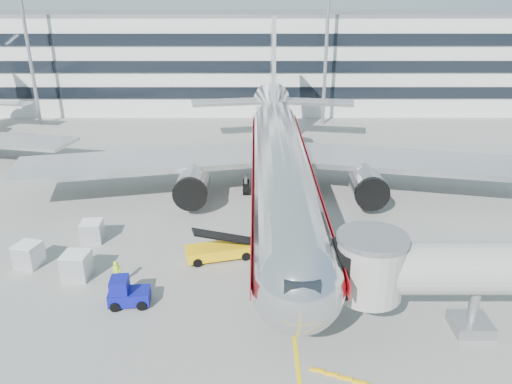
{
  "coord_description": "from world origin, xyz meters",
  "views": [
    {
      "loc": [
        -2.27,
        -32.48,
        18.64
      ],
      "look_at": [
        -2.21,
        4.04,
        4.0
      ],
      "focal_mm": 35.0,
      "sensor_mm": 36.0,
      "label": 1
    }
  ],
  "objects_px": {
    "cargo_container_front": "(77,265)",
    "cargo_container_left": "(29,255)",
    "main_jet": "(280,159)",
    "baggage_tug": "(126,293)",
    "cargo_container_right": "(92,231)",
    "ramp_worker": "(117,273)",
    "belt_loader": "(220,250)"
  },
  "relations": [
    {
      "from": "cargo_container_left",
      "to": "main_jet",
      "type": "bearing_deg",
      "value": 32.93
    },
    {
      "from": "belt_loader",
      "to": "cargo_container_right",
      "type": "xyz_separation_m",
      "value": [
        -10.38,
        2.8,
        0.15
      ]
    },
    {
      "from": "main_jet",
      "to": "cargo_container_left",
      "type": "height_order",
      "value": "main_jet"
    },
    {
      "from": "belt_loader",
      "to": "cargo_container_right",
      "type": "relative_size",
      "value": 3.14
    },
    {
      "from": "cargo_container_left",
      "to": "cargo_container_right",
      "type": "bearing_deg",
      "value": 48.12
    },
    {
      "from": "cargo_container_right",
      "to": "ramp_worker",
      "type": "height_order",
      "value": "ramp_worker"
    },
    {
      "from": "belt_loader",
      "to": "cargo_container_left",
      "type": "relative_size",
      "value": 2.69
    },
    {
      "from": "cargo_container_left",
      "to": "cargo_container_front",
      "type": "height_order",
      "value": "cargo_container_front"
    },
    {
      "from": "main_jet",
      "to": "belt_loader",
      "type": "bearing_deg",
      "value": -114.04
    },
    {
      "from": "cargo_container_front",
      "to": "ramp_worker",
      "type": "distance_m",
      "value": 3.23
    },
    {
      "from": "cargo_container_left",
      "to": "ramp_worker",
      "type": "distance_m",
      "value": 7.61
    },
    {
      "from": "baggage_tug",
      "to": "cargo_container_front",
      "type": "bearing_deg",
      "value": 142.17
    },
    {
      "from": "belt_loader",
      "to": "ramp_worker",
      "type": "height_order",
      "value": "belt_loader"
    },
    {
      "from": "cargo_container_left",
      "to": "cargo_container_front",
      "type": "distance_m",
      "value": 4.38
    },
    {
      "from": "belt_loader",
      "to": "cargo_container_left",
      "type": "height_order",
      "value": "belt_loader"
    },
    {
      "from": "cargo_container_front",
      "to": "cargo_container_left",
      "type": "bearing_deg",
      "value": 158.05
    },
    {
      "from": "main_jet",
      "to": "baggage_tug",
      "type": "bearing_deg",
      "value": -121.5
    },
    {
      "from": "baggage_tug",
      "to": "cargo_container_front",
      "type": "height_order",
      "value": "baggage_tug"
    },
    {
      "from": "belt_loader",
      "to": "baggage_tug",
      "type": "bearing_deg",
      "value": -132.64
    },
    {
      "from": "cargo_container_right",
      "to": "main_jet",
      "type": "bearing_deg",
      "value": 28.44
    },
    {
      "from": "cargo_container_left",
      "to": "cargo_container_right",
      "type": "height_order",
      "value": "cargo_container_left"
    },
    {
      "from": "main_jet",
      "to": "ramp_worker",
      "type": "bearing_deg",
      "value": -128.25
    },
    {
      "from": "cargo_container_left",
      "to": "cargo_container_front",
      "type": "bearing_deg",
      "value": -21.95
    },
    {
      "from": "baggage_tug",
      "to": "cargo_container_left",
      "type": "height_order",
      "value": "baggage_tug"
    },
    {
      "from": "cargo_container_front",
      "to": "ramp_worker",
      "type": "xyz_separation_m",
      "value": [
        3.07,
        -0.98,
        -0.04
      ]
    },
    {
      "from": "cargo_container_front",
      "to": "ramp_worker",
      "type": "bearing_deg",
      "value": -17.75
    },
    {
      "from": "baggage_tug",
      "to": "cargo_container_front",
      "type": "distance_m",
      "value": 5.38
    },
    {
      "from": "cargo_container_left",
      "to": "ramp_worker",
      "type": "bearing_deg",
      "value": -20.17
    },
    {
      "from": "main_jet",
      "to": "cargo_container_right",
      "type": "height_order",
      "value": "main_jet"
    },
    {
      "from": "baggage_tug",
      "to": "main_jet",
      "type": "bearing_deg",
      "value": 58.5
    },
    {
      "from": "cargo_container_right",
      "to": "belt_loader",
      "type": "bearing_deg",
      "value": -15.1
    },
    {
      "from": "main_jet",
      "to": "ramp_worker",
      "type": "height_order",
      "value": "main_jet"
    }
  ]
}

